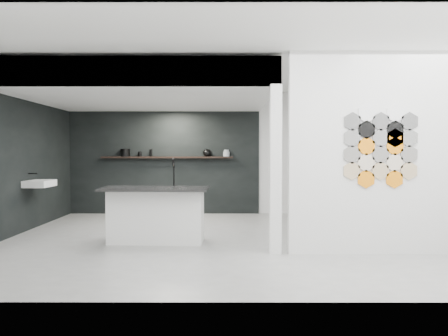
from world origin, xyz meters
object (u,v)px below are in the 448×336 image
Objects in this scene: utensil_cup at (140,154)px; glass_vase at (226,153)px; partition_panel at (377,153)px; kitchen_island at (156,214)px; wall_basin at (40,184)px; bottle_dark at (151,153)px; kettle at (207,153)px; glass_bowl at (226,154)px; stockpot at (125,153)px.

glass_vase is at bearing 0.00° from utensil_cup.
kitchen_island is (-3.19, 0.74, -0.95)m from partition_panel.
wall_basin is 3.67× the size of bottle_dark.
glass_vase is (1.11, 3.12, 0.95)m from kitchen_island.
kettle is (-2.51, 3.87, 0.00)m from partition_panel.
glass_vase reaches higher than glass_bowl.
kitchen_island is at bearing 166.86° from partition_panel.
glass_bowl is at bearing 0.00° from bottle_dark.
kettle is 0.44m from glass_bowl.
glass_bowl is 0.02m from glass_vase.
kettle is (2.95, 2.07, 0.55)m from wall_basin.
wall_basin is 5.51× the size of utensil_cup.
partition_panel is 4.39m from glass_bowl.
glass_vase is at bearing 31.35° from wall_basin.
wall_basin is at bearing 161.77° from partition_panel.
stockpot is (1.08, 2.07, 0.56)m from wall_basin.
bottle_dark reaches higher than kitchen_island.
glass_bowl is at bearing 31.35° from wall_basin.
stockpot reaches higher than bottle_dark.
kitchen_island is at bearing -74.53° from utensil_cup.
bottle_dark is at bearing 180.00° from glass_bowl.
bottle_dark reaches higher than wall_basin.
utensil_cup is (0.33, 0.00, -0.03)m from stockpot.
kitchen_island is at bearing -88.31° from kettle.
partition_panel is 18.18× the size of glass_vase.
stockpot is 1.31× the size of bottle_dark.
wall_basin is 2.71m from bottle_dark.
glass_bowl is at bearing 72.55° from kitchen_island.
kettle reaches higher than bottle_dark.
glass_vase is at bearing 118.23° from partition_panel.
utensil_cup is (1.41, 2.07, 0.52)m from wall_basin.
kitchen_island is 3.32m from bottle_dark.
stockpot is 1.44× the size of glass_bowl.
wall_basin is 4.04× the size of glass_bowl.
kitchen_island is 8.48× the size of kettle.
kitchen_island is 7.81× the size of stockpot.
partition_panel is at bearing -43.11° from kettle.
bottle_dark is (0.58, 0.00, -0.01)m from stockpot.
wall_basin is 3.64m from kettle.
partition_panel reaches higher than wall_basin.
utensil_cup is at bearing -166.15° from kettle.
partition_panel is 5.60m from utensil_cup.
utensil_cup is at bearing 180.00° from bottle_dark.
glass_vase is (-2.08, 3.87, -0.00)m from partition_panel.
bottle_dark is at bearing 0.00° from utensil_cup.
stockpot reaches higher than wall_basin.
glass_vase is at bearing 72.55° from kitchen_island.
kettle is 0.44m from glass_vase.
kettle is at bearing 180.00° from glass_vase.
bottle_dark is at bearing 180.00° from glass_vase.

